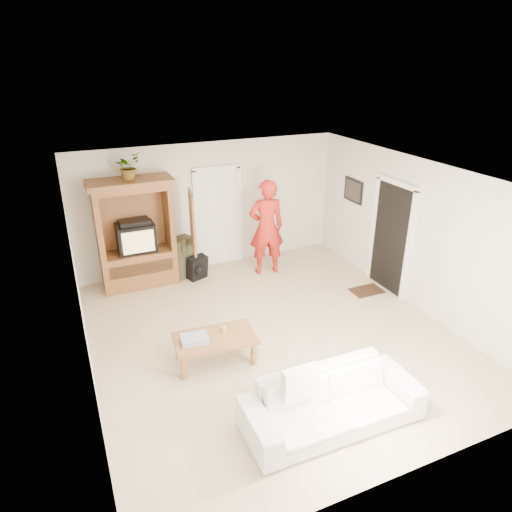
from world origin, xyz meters
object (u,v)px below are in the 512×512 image
Objects in this scene: man at (266,227)px; sofa at (332,402)px; armoire at (138,241)px; coffee_table at (215,340)px.

sofa is at bearing 85.67° from man.
armoire is 2.52m from man.
sofa reaches higher than coffee_table.
armoire is at bearing 107.64° from sofa.
man is 1.61× the size of coffee_table.
man reaches higher than coffee_table.
sofa is 1.95m from coffee_table.
coffee_table is at bearing 61.30° from man.
man reaches higher than sofa.
man is at bearing -11.63° from armoire.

